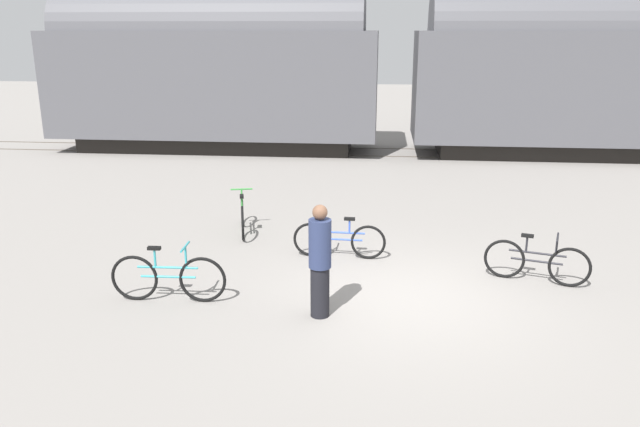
{
  "coord_description": "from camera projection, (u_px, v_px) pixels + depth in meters",
  "views": [
    {
      "loc": [
        -0.45,
        -9.26,
        4.11
      ],
      "look_at": [
        -1.44,
        0.85,
        1.1
      ],
      "focal_mm": 35.0,
      "sensor_mm": 36.0,
      "label": 1
    }
  ],
  "objects": [
    {
      "name": "person_in_navy",
      "position": [
        320.0,
        261.0,
        9.07
      ],
      "size": [
        0.33,
        0.33,
        1.72
      ],
      "rotation": [
        0.0,
        0.0,
        2.28
      ],
      "color": "black",
      "rests_on": "ground_plane"
    },
    {
      "name": "bicycle_green",
      "position": [
        242.0,
        215.0,
        13.03
      ],
      "size": [
        0.51,
        1.7,
        0.88
      ],
      "color": "black",
      "rests_on": "ground_plane"
    },
    {
      "name": "bicycle_black",
      "position": [
        537.0,
        262.0,
        10.44
      ],
      "size": [
        1.67,
        0.58,
        0.85
      ],
      "color": "black",
      "rests_on": "ground_plane"
    },
    {
      "name": "rail_far",
      "position": [
        393.0,
        149.0,
        22.26
      ],
      "size": [
        35.54,
        0.07,
        0.01
      ],
      "primitive_type": "cube",
      "color": "#4C4238",
      "rests_on": "ground_plane"
    },
    {
      "name": "bicycle_teal",
      "position": [
        168.0,
        278.0,
        9.7
      ],
      "size": [
        1.83,
        0.46,
        0.93
      ],
      "color": "black",
      "rests_on": "ground_plane"
    },
    {
      "name": "rail_near",
      "position": [
        394.0,
        156.0,
        20.89
      ],
      "size": [
        35.54,
        0.07,
        0.01
      ],
      "primitive_type": "cube",
      "color": "#4C4238",
      "rests_on": "ground_plane"
    },
    {
      "name": "ground_plane",
      "position": [
        404.0,
        297.0,
        9.96
      ],
      "size": [
        80.0,
        80.0,
        0.0
      ],
      "primitive_type": "plane",
      "color": "gray"
    },
    {
      "name": "freight_train",
      "position": [
        396.0,
        67.0,
        20.75
      ],
      "size": [
        23.54,
        3.12,
        5.54
      ],
      "color": "black",
      "rests_on": "ground_plane"
    },
    {
      "name": "bicycle_blue",
      "position": [
        339.0,
        240.0,
        11.58
      ],
      "size": [
        1.73,
        0.46,
        0.81
      ],
      "color": "black",
      "rests_on": "ground_plane"
    }
  ]
}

